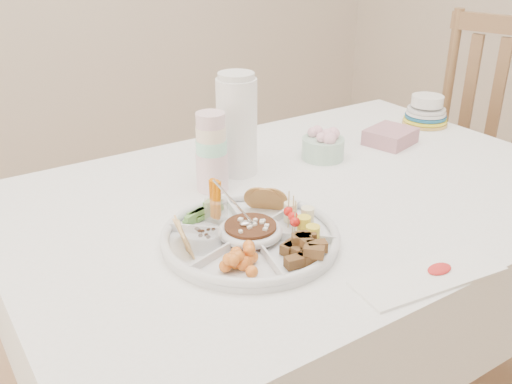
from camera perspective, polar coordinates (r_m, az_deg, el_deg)
dining_table at (r=1.68m, az=4.51°, el=-11.62°), size 1.52×1.02×0.76m
chair at (r=2.22m, az=20.33°, el=1.62°), size 0.58×0.58×1.10m
party_tray at (r=1.23m, az=-0.56°, el=-4.23°), size 0.48×0.48×0.04m
bean_dip at (r=1.23m, az=-0.56°, el=-3.92°), size 0.14×0.14×0.04m
tortillas at (r=1.33m, az=0.38°, el=-0.70°), size 0.11×0.11×0.05m
carrot_cucumber at (r=1.29m, az=-5.02°, el=-0.80°), size 0.13×0.13×0.09m
pita_raisins at (r=1.19m, az=-6.48°, el=-4.40°), size 0.14×0.14×0.06m
cherries at (r=1.11m, az=-1.71°, el=-6.88°), size 0.14×0.14×0.04m
granola_chunks at (r=1.16m, az=4.42°, el=-5.65°), size 0.13×0.13×0.05m
banana_tomato at (r=1.26m, az=4.99°, el=-1.73°), size 0.12×0.12×0.08m
cup_stack at (r=1.45m, az=-4.47°, el=4.38°), size 0.09×0.09×0.23m
thermos at (r=1.54m, az=-1.93°, el=6.88°), size 0.13×0.13×0.28m
flower_bowl at (r=1.68m, az=6.73°, el=4.85°), size 0.15×0.15×0.09m
napkin_stack at (r=1.84m, az=13.29°, el=5.43°), size 0.17×0.16×0.05m
plate_stack at (r=2.05m, az=16.65°, el=7.79°), size 0.19×0.19×0.10m
placemat at (r=1.18m, az=16.88°, el=-8.06°), size 0.33×0.14×0.01m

